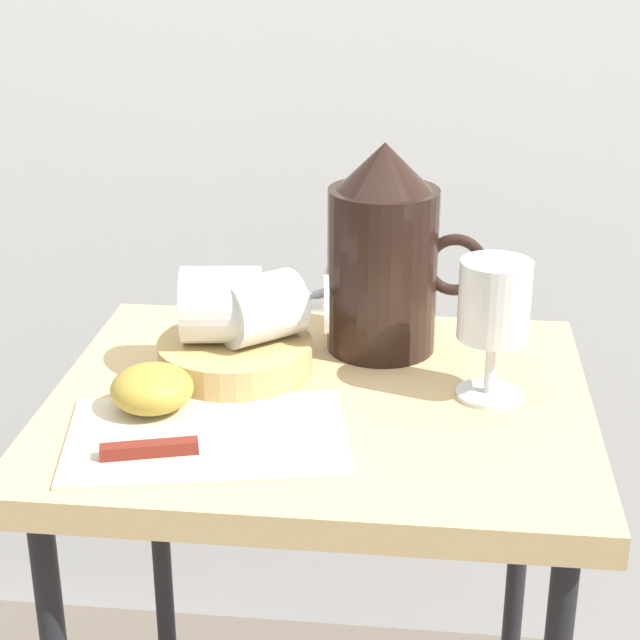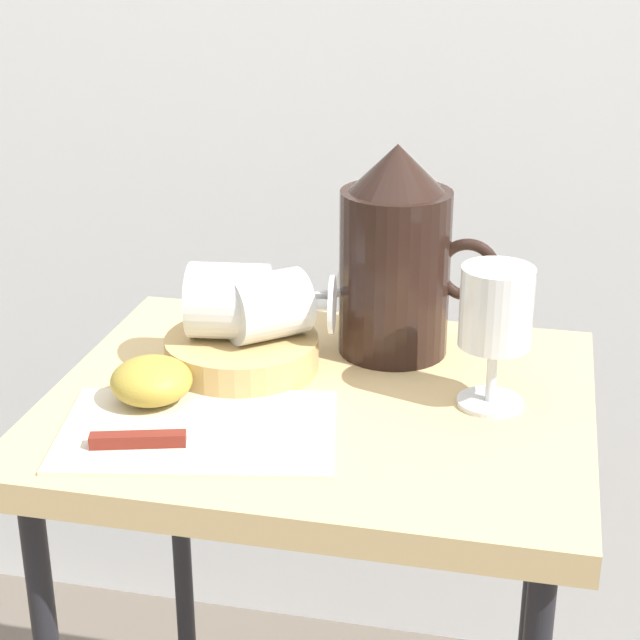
# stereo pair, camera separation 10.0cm
# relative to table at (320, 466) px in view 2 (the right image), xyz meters

# --- Properties ---
(curtain_drape) EXTENTS (2.40, 0.03, 2.00)m
(curtain_drape) POSITION_rel_table_xyz_m (0.00, 0.56, 0.37)
(curtain_drape) COLOR white
(curtain_drape) RESTS_ON ground_plane
(table) EXTENTS (0.53, 0.44, 0.71)m
(table) POSITION_rel_table_xyz_m (0.00, 0.00, 0.00)
(table) COLOR tan
(table) RESTS_ON ground_plane
(linen_napkin) EXTENTS (0.28, 0.21, 0.00)m
(linen_napkin) POSITION_rel_table_xyz_m (-0.09, -0.10, 0.08)
(linen_napkin) COLOR beige
(linen_napkin) RESTS_ON table
(basket_tray) EXTENTS (0.16, 0.16, 0.03)m
(basket_tray) POSITION_rel_table_xyz_m (-0.09, 0.04, 0.10)
(basket_tray) COLOR tan
(basket_tray) RESTS_ON table
(pitcher) EXTENTS (0.17, 0.12, 0.23)m
(pitcher) POSITION_rel_table_xyz_m (0.05, 0.13, 0.17)
(pitcher) COLOR black
(pitcher) RESTS_ON table
(wine_glass_upright) EXTENTS (0.07, 0.07, 0.14)m
(wine_glass_upright) POSITION_rel_table_xyz_m (0.16, 0.02, 0.17)
(wine_glass_upright) COLOR silver
(wine_glass_upright) RESTS_ON table
(wine_glass_tipped_near) EXTENTS (0.15, 0.14, 0.07)m
(wine_glass_tipped_near) POSITION_rel_table_xyz_m (-0.06, 0.05, 0.15)
(wine_glass_tipped_near) COLOR silver
(wine_glass_tipped_near) RESTS_ON basket_tray
(wine_glass_tipped_far) EXTENTS (0.15, 0.09, 0.08)m
(wine_glass_tipped_far) POSITION_rel_table_xyz_m (-0.10, 0.04, 0.15)
(wine_glass_tipped_far) COLOR silver
(wine_glass_tipped_far) RESTS_ON basket_tray
(apple_half_left) EXTENTS (0.08, 0.08, 0.04)m
(apple_half_left) POSITION_rel_table_xyz_m (-0.15, -0.05, 0.11)
(apple_half_left) COLOR #B29938
(apple_half_left) RESTS_ON linen_napkin
(knife) EXTENTS (0.21, 0.07, 0.01)m
(knife) POSITION_rel_table_xyz_m (-0.10, -0.13, 0.09)
(knife) COLOR silver
(knife) RESTS_ON linen_napkin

